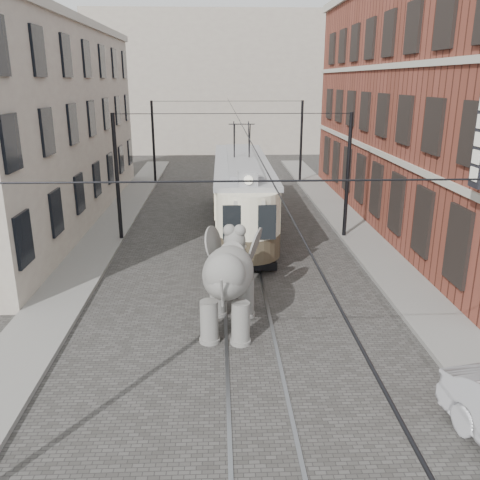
{
  "coord_description": "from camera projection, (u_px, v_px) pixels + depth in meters",
  "views": [
    {
      "loc": [
        -0.88,
        -17.52,
        7.4
      ],
      "look_at": [
        -0.17,
        -0.76,
        2.1
      ],
      "focal_mm": 38.02,
      "sensor_mm": 36.0,
      "label": 1
    }
  ],
  "objects": [
    {
      "name": "brick_building",
      "position": [
        448.0,
        108.0,
        26.16
      ],
      "size": [
        8.0,
        26.0,
        12.0
      ],
      "primitive_type": "cube",
      "color": "brown",
      "rests_on": "ground"
    },
    {
      "name": "tram",
      "position": [
        242.0,
        177.0,
        25.91
      ],
      "size": [
        2.86,
        13.52,
        5.36
      ],
      "primitive_type": null,
      "rotation": [
        0.0,
        0.0,
        -0.01
      ],
      "color": "beige",
      "rests_on": "ground"
    },
    {
      "name": "sidewalk_right",
      "position": [
        402.0,
        283.0,
        19.18
      ],
      "size": [
        2.0,
        60.0,
        0.15
      ],
      "primitive_type": "cube",
      "color": "slate",
      "rests_on": "ground"
    },
    {
      "name": "sidewalk_left",
      "position": [
        68.0,
        288.0,
        18.67
      ],
      "size": [
        2.0,
        60.0,
        0.15
      ],
      "primitive_type": "cube",
      "color": "slate",
      "rests_on": "ground"
    },
    {
      "name": "tram_rails",
      "position": [
        244.0,
        287.0,
        18.95
      ],
      "size": [
        1.54,
        80.0,
        0.02
      ],
      "primitive_type": null,
      "color": "slate",
      "rests_on": "ground"
    },
    {
      "name": "ground",
      "position": [
        244.0,
        287.0,
        18.96
      ],
      "size": [
        120.0,
        120.0,
        0.0
      ],
      "primitive_type": "plane",
      "color": "#42403D"
    },
    {
      "name": "elephant",
      "position": [
        228.0,
        285.0,
        15.43
      ],
      "size": [
        3.21,
        5.01,
        2.88
      ],
      "primitive_type": null,
      "rotation": [
        0.0,
        0.0,
        -0.14
      ],
      "color": "#65635E",
      "rests_on": "ground"
    },
    {
      "name": "catenary",
      "position": [
        234.0,
        182.0,
        22.81
      ],
      "size": [
        11.0,
        30.2,
        6.0
      ],
      "primitive_type": null,
      "color": "black",
      "rests_on": "ground"
    },
    {
      "name": "distant_block",
      "position": [
        226.0,
        84.0,
        54.95
      ],
      "size": [
        28.0,
        10.0,
        14.0
      ],
      "primitive_type": "cube",
      "color": "#9F9183",
      "rests_on": "ground"
    },
    {
      "name": "stucco_building",
      "position": [
        25.0,
        128.0,
        26.54
      ],
      "size": [
        7.0,
        24.0,
        10.0
      ],
      "primitive_type": "cube",
      "color": "#9F9183",
      "rests_on": "ground"
    }
  ]
}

